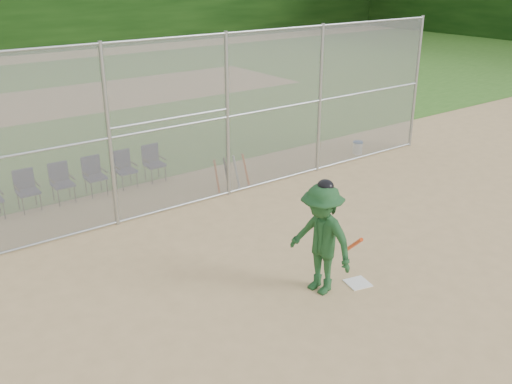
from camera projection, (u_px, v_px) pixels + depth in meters
ground at (340, 291)px, 10.14m from camera, size 100.00×100.00×0.00m
grass_strip at (33, 105)px, 23.55m from camera, size 100.00×100.00×0.00m
dirt_patch_far at (33, 104)px, 23.55m from camera, size 24.00×24.00×0.00m
backstop_fence at (191, 120)px, 13.09m from camera, size 16.09×0.09×4.00m
home_plate at (358, 283)px, 10.38m from camera, size 0.49×0.49×0.02m
batter_at_plate at (321, 239)px, 9.81m from camera, size 1.05×1.42×2.10m
water_cooler at (358, 147)px, 17.41m from camera, size 0.31×0.31×0.39m
spare_bats at (231, 173)px, 14.66m from camera, size 0.96×0.35×0.84m
chair_1 at (28, 191)px, 13.31m from camera, size 0.54×0.52×0.96m
chair_2 at (63, 184)px, 13.77m from camera, size 0.54×0.52×0.96m
chair_3 at (95, 176)px, 14.22m from camera, size 0.54×0.52×0.96m
chair_4 at (126, 170)px, 14.68m from camera, size 0.54×0.52×0.96m
chair_5 at (155, 164)px, 15.13m from camera, size 0.54×0.52×0.96m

